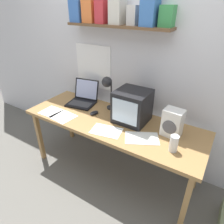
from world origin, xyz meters
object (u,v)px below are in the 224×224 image
object	(u,v)px
corner_desk	(112,125)
open_notebook	(142,138)
juice_glass	(174,144)
loose_paper_near_monitor	(63,117)
laptop	(83,97)
printed_handout	(51,111)
space_heater	(172,123)
crt_monitor	(132,106)
loose_paper_near_laptop	(106,131)
desk_lamp	(108,85)
computer_mouse	(94,113)

from	to	relation	value
corner_desk	open_notebook	distance (m)	0.41
juice_glass	loose_paper_near_monitor	size ratio (longest dim) A/B	0.56
laptop	printed_handout	size ratio (longest dim) A/B	1.74
printed_handout	space_heater	bearing A→B (deg)	12.19
crt_monitor	space_heater	distance (m)	0.42
corner_desk	crt_monitor	distance (m)	0.30
laptop	open_notebook	size ratio (longest dim) A/B	1.04
loose_paper_near_laptop	loose_paper_near_monitor	world-z (taller)	same
juice_glass	loose_paper_near_laptop	bearing A→B (deg)	-175.02
laptop	juice_glass	distance (m)	1.22
laptop	juice_glass	size ratio (longest dim) A/B	2.55
crt_monitor	loose_paper_near_monitor	bearing A→B (deg)	-153.22
crt_monitor	desk_lamp	size ratio (longest dim) A/B	0.83
printed_handout	desk_lamp	bearing A→B (deg)	35.85
loose_paper_near_monitor	juice_glass	bearing A→B (deg)	3.76
desk_lamp	loose_paper_near_laptop	world-z (taller)	desk_lamp
laptop	space_heater	xyz separation A→B (m)	(1.10, -0.11, 0.06)
printed_handout	juice_glass	bearing A→B (deg)	2.73
computer_mouse	loose_paper_near_monitor	bearing A→B (deg)	-138.47
printed_handout	loose_paper_near_monitor	xyz separation A→B (m)	(0.19, -0.01, 0.00)
crt_monitor	open_notebook	bearing A→B (deg)	-45.10
crt_monitor	laptop	size ratio (longest dim) A/B	0.89
crt_monitor	juice_glass	distance (m)	0.57
space_heater	computer_mouse	xyz separation A→B (m)	(-0.82, -0.07, -0.11)
loose_paper_near_monitor	printed_handout	bearing A→B (deg)	176.63
open_notebook	juice_glass	bearing A→B (deg)	-3.86
crt_monitor	loose_paper_near_monitor	xyz separation A→B (m)	(-0.64, -0.32, -0.16)
juice_glass	computer_mouse	xyz separation A→B (m)	(-0.90, 0.14, -0.05)
laptop	juice_glass	bearing A→B (deg)	-25.25
corner_desk	crt_monitor	bearing A→B (deg)	33.16
open_notebook	loose_paper_near_monitor	size ratio (longest dim) A/B	1.38
computer_mouse	printed_handout	distance (m)	0.49
desk_lamp	printed_handout	xyz separation A→B (m)	(-0.51, -0.37, -0.29)
desk_lamp	juice_glass	size ratio (longest dim) A/B	2.73
juice_glass	space_heater	xyz separation A→B (m)	(-0.08, 0.21, 0.06)
open_notebook	loose_paper_near_laptop	world-z (taller)	same
printed_handout	crt_monitor	bearing A→B (deg)	20.07
space_heater	printed_handout	bearing A→B (deg)	-162.53
laptop	loose_paper_near_monitor	xyz separation A→B (m)	(0.04, -0.39, -0.06)
loose_paper_near_monitor	computer_mouse	bearing A→B (deg)	41.53
juice_glass	loose_paper_near_laptop	xyz separation A→B (m)	(-0.61, -0.05, -0.06)
computer_mouse	loose_paper_near_laptop	size ratio (longest dim) A/B	0.37
loose_paper_near_laptop	loose_paper_near_monitor	size ratio (longest dim) A/B	1.24
juice_glass	space_heater	bearing A→B (deg)	111.98
laptop	desk_lamp	xyz separation A→B (m)	(0.35, -0.01, 0.23)
corner_desk	loose_paper_near_laptop	size ratio (longest dim) A/B	5.94
juice_glass	loose_paper_near_monitor	distance (m)	1.15
corner_desk	juice_glass	bearing A→B (deg)	-11.31
laptop	space_heater	size ratio (longest dim) A/B	1.42
computer_mouse	crt_monitor	bearing A→B (deg)	14.10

